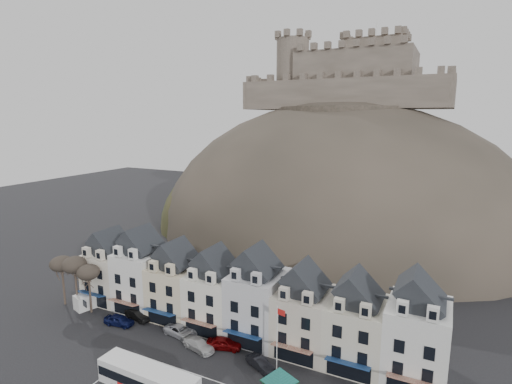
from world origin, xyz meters
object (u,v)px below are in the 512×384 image
car_black (138,315)px  white_van (92,299)px  car_maroon (224,343)px  bus_shelter (280,374)px  car_silver (181,331)px  bus (148,380)px  car_charcoal (260,363)px  flagpole (278,334)px  car_navy (119,320)px  car_white (199,344)px

car_black → white_van: bearing=101.8°
white_van → car_maroon: white_van is taller
bus_shelter → car_silver: (-17.42, 5.70, -2.33)m
car_silver → car_maroon: 7.12m
bus → car_silver: bearing=111.9°
car_black → car_charcoal: bearing=-84.8°
car_silver → car_charcoal: 13.27m
flagpole → car_charcoal: (-2.07, -0.48, -4.12)m
car_silver → car_charcoal: bearing=-88.6°
car_black → car_maroon: car_maroon is taller
bus_shelter → car_black: bus_shelter is taller
bus → car_navy: 17.34m
car_silver → car_white: size_ratio=1.03×
white_van → car_maroon: 25.36m
car_black → car_silver: (8.49, -0.81, -0.06)m
bus → car_maroon: 11.85m
bus_shelter → car_charcoal: (-4.26, 4.02, -2.36)m
car_maroon → flagpole: bearing=-116.0°
car_silver → car_charcoal: car_silver is taller
bus_shelter → car_charcoal: bus_shelter is taller
car_navy → flagpole: bearing=-96.8°
flagpole → car_maroon: 9.12m
bus → car_white: (-0.21, 9.85, -1.20)m
bus → car_charcoal: size_ratio=3.01×
car_white → flagpole: bearing=-73.9°
car_maroon → bus: bearing=148.7°
flagpole → car_charcoal: size_ratio=2.06×
flagpole → bus_shelter: bearing=-64.0°
car_white → car_maroon: bearing=-47.4°
car_silver → bus_shelter: bearing=-99.4°
white_van → car_silver: 18.25m
bus → flagpole: (10.85, 10.33, 2.88)m
car_black → car_navy: bearing=163.2°
bus_shelter → car_maroon: size_ratio=1.23×
car_navy → car_maroon: (16.96, 1.63, 0.02)m
bus → car_navy: bus is taller
bus_shelter → flagpole: size_ratio=0.68×
bus → car_silver: size_ratio=2.44×
car_black → car_white: (12.66, -2.50, -0.06)m
bus → flagpole: 15.25m
bus_shelter → car_black: 26.81m
bus → car_black: bus is taller
flagpole → car_maroon: bearing=171.9°
bus_shelter → car_white: (-13.25, 4.02, -2.32)m
car_silver → flagpole: bearing=-85.8°
bus → car_silver: bus is taller
flagpole → car_silver: (-15.23, 1.21, -4.08)m
flagpole → white_van: bearing=176.5°
bus → car_maroon: bearing=77.7°
car_navy → car_charcoal: car_navy is taller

